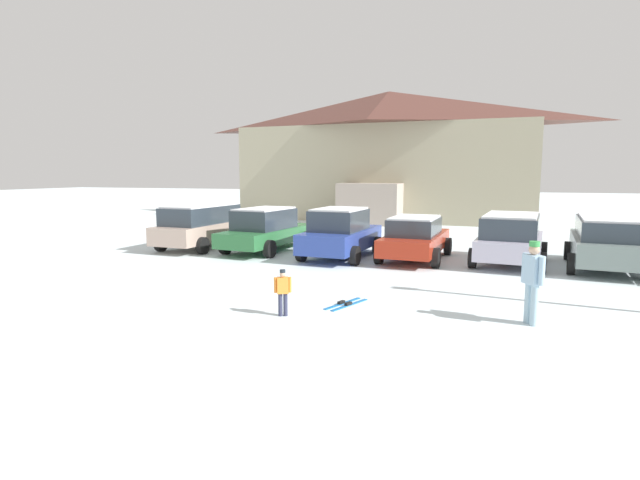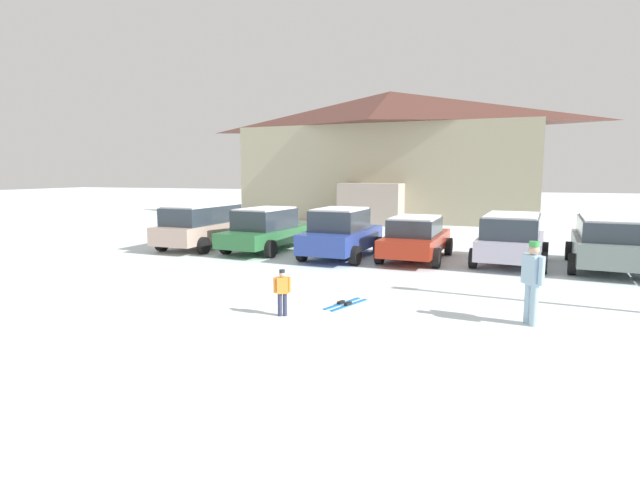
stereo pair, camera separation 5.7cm
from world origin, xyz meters
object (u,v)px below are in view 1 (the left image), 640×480
parked_green_coupe (267,229)px  parked_red_sedan (415,237)px  pair_of_skis (346,304)px  parked_beige_suv (202,225)px  skier_adult_in_blue_parka (533,278)px  parked_silver_wagon (510,237)px  parked_grey_wagon (607,241)px  ski_lodge (388,155)px  parked_blue_hatchback (341,233)px  skier_child_in_orange_jacket (283,290)px

parked_green_coupe → parked_red_sedan: 5.72m
parked_red_sedan → pair_of_skis: bearing=-95.7°
parked_beige_suv → pair_of_skis: bearing=-40.4°
parked_green_coupe → skier_adult_in_blue_parka: same height
parked_silver_wagon → pair_of_skis: 7.70m
parked_green_coupe → parked_grey_wagon: (11.61, -0.06, 0.06)m
pair_of_skis → parked_beige_suv: bearing=139.6°
ski_lodge → skier_adult_in_blue_parka: (7.26, -22.46, -3.23)m
parked_blue_hatchback → skier_child_in_orange_jacket: bearing=-83.1°
ski_lodge → skier_adult_in_blue_parka: ski_lodge is taller
pair_of_skis → parked_blue_hatchback: bearing=107.3°
parked_beige_suv → skier_child_in_orange_jacket: 10.48m
ski_lodge → pair_of_skis: ski_lodge is taller
parked_silver_wagon → skier_child_in_orange_jacket: (-4.75, -7.96, -0.34)m
parked_blue_hatchback → skier_child_in_orange_jacket: parked_blue_hatchback is taller
parked_green_coupe → parked_silver_wagon: 8.81m
skier_adult_in_blue_parka → skier_child_in_orange_jacket: size_ratio=1.69×
parked_silver_wagon → pair_of_skis: size_ratio=3.16×
ski_lodge → parked_silver_wagon: (7.12, -15.52, -3.28)m
parked_red_sedan → skier_child_in_orange_jacket: 8.02m
skier_child_in_orange_jacket → parked_red_sedan: bearing=78.0°
ski_lodge → parked_red_sedan: size_ratio=4.28×
parked_grey_wagon → pair_of_skis: 9.41m
parked_red_sedan → skier_child_in_orange_jacket: (-1.66, -7.84, -0.22)m
parked_green_coupe → parked_grey_wagon: 11.61m
parked_blue_hatchback → parked_grey_wagon: parked_blue_hatchback is taller
ski_lodge → parked_red_sedan: bearing=-75.5°
parked_grey_wagon → parked_blue_hatchback: bearing=-176.1°
parked_blue_hatchback → parked_silver_wagon: (5.65, 0.55, 0.02)m
ski_lodge → parked_beige_suv: bearing=-106.0°
parked_blue_hatchback → skier_adult_in_blue_parka: (5.79, -6.39, 0.06)m
pair_of_skis → parked_silver_wagon: bearing=60.7°
pair_of_skis → skier_child_in_orange_jacket: bearing=-128.3°
parked_blue_hatchback → parked_red_sedan: 2.60m
parked_green_coupe → parked_red_sedan: size_ratio=1.11×
skier_adult_in_blue_parka → parked_red_sedan: bearing=115.3°
parked_silver_wagon → parked_blue_hatchback: bearing=-174.4°
parked_red_sedan → parked_grey_wagon: parked_grey_wagon is taller
skier_child_in_orange_jacket → pair_of_skis: bearing=51.7°
parked_red_sedan → parked_blue_hatchback: bearing=-170.3°
parked_green_coupe → parked_grey_wagon: bearing=-0.3°
skier_adult_in_blue_parka → skier_child_in_orange_jacket: skier_adult_in_blue_parka is taller
parked_red_sedan → skier_child_in_orange_jacket: parked_red_sedan is taller
parked_blue_hatchback → skier_adult_in_blue_parka: parked_blue_hatchback is taller
skier_child_in_orange_jacket → pair_of_skis: (1.01, 1.28, -0.54)m
ski_lodge → parked_green_coupe: 15.88m
parked_grey_wagon → parked_red_sedan: bearing=-178.6°
ski_lodge → skier_child_in_orange_jacket: ski_lodge is taller
parked_red_sedan → skier_child_in_orange_jacket: size_ratio=4.53×
parked_red_sedan → parked_silver_wagon: size_ratio=1.06×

